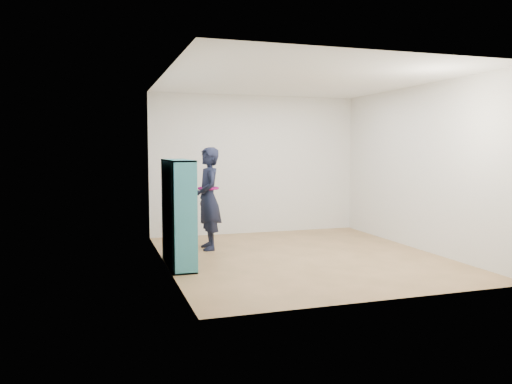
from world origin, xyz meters
name	(u,v)px	position (x,y,z in m)	size (l,w,h in m)	color
floor	(302,257)	(0.00, 0.00, 0.00)	(4.50, 4.50, 0.00)	olive
ceiling	(303,80)	(0.00, 0.00, 2.60)	(4.50, 4.50, 0.00)	white
wall_left	(165,171)	(-2.00, 0.00, 1.30)	(0.02, 4.50, 2.60)	silver
wall_right	(418,168)	(2.00, 0.00, 1.30)	(0.02, 4.50, 2.60)	silver
wall_back	(256,165)	(0.00, 2.25, 1.30)	(4.00, 0.02, 2.60)	silver
wall_front	(387,178)	(0.00, -2.25, 1.30)	(4.00, 0.02, 2.60)	silver
bookshelf	(177,215)	(-1.85, -0.01, 0.71)	(0.32, 1.09, 1.46)	teal
person	(208,198)	(-1.20, 0.97, 0.82)	(0.39, 0.60, 1.63)	black
smartphone	(198,192)	(-1.34, 1.06, 0.92)	(0.03, 0.11, 0.13)	silver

